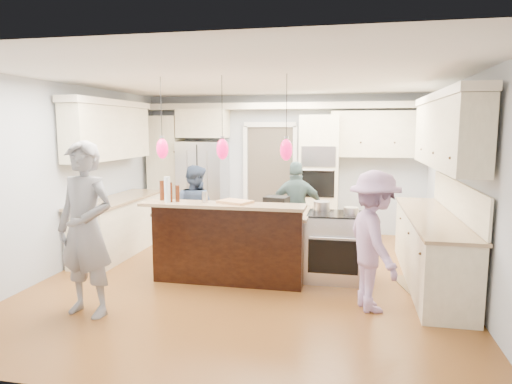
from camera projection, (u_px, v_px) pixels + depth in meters
ground_plane at (251, 277)px, 6.37m from camera, size 6.00×6.00×0.00m
room_shell at (251, 146)px, 6.12m from camera, size 5.54×6.04×2.72m
refrigerator at (203, 187)px, 9.11m from camera, size 0.90×0.70×1.80m
oven_column at (319, 176)px, 8.65m from camera, size 0.72×0.69×2.30m
back_upper_cabinets at (243, 148)px, 8.96m from camera, size 5.30×0.61×2.54m
right_counter_run at (436, 205)px, 6.03m from camera, size 0.64×3.10×2.51m
left_cabinets at (116, 190)px, 7.49m from camera, size 0.64×2.30×2.51m
kitchen_island at (235, 241)px, 6.42m from camera, size 2.10×1.46×1.12m
island_range at (336, 247)px, 6.22m from camera, size 0.82×0.71×0.92m
pendant_lights at (223, 149)px, 5.67m from camera, size 1.75×0.15×1.03m
person_bar_end at (86, 229)px, 4.98m from camera, size 0.77×0.57×1.93m
person_far_left at (195, 211)px, 7.31m from camera, size 0.86×0.77×1.48m
person_far_right at (297, 208)px, 7.41m from camera, size 0.95×0.52×1.53m
person_range_side at (374, 241)px, 5.13m from camera, size 0.89×1.17×1.60m
floor_rug at (423, 286)px, 5.99m from camera, size 0.77×0.97×0.01m
water_bottle at (167, 190)px, 5.81m from camera, size 0.09×0.09×0.33m
beer_bottle_a at (162, 190)px, 5.98m from camera, size 0.07×0.07×0.26m
beer_bottle_b at (170, 192)px, 5.84m from camera, size 0.07×0.07×0.25m
beer_bottle_c at (177, 193)px, 5.86m from camera, size 0.06×0.06×0.21m
drink_can at (205, 197)px, 5.82m from camera, size 0.09×0.09×0.14m
cutting_board at (235, 202)px, 5.78m from camera, size 0.48×0.42×0.03m
pot_large at (322, 206)px, 6.33m from camera, size 0.23×0.23×0.13m
pot_small at (351, 211)px, 6.06m from camera, size 0.20×0.20×0.10m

